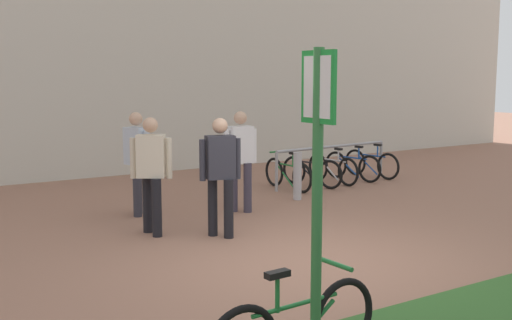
{
  "coord_description": "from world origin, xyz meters",
  "views": [
    {
      "loc": [
        -4.61,
        -6.0,
        2.31
      ],
      "look_at": [
        0.25,
        1.67,
        1.08
      ],
      "focal_mm": 43.74,
      "sensor_mm": 36.0,
      "label": 1
    }
  ],
  "objects_px": {
    "person_shirt_white": "(137,157)",
    "person_casual_tan": "(240,155)",
    "parking_sign_post": "(317,169)",
    "bike_rack_cluster": "(332,167)",
    "person_shirt_blue": "(151,168)",
    "person_suited_navy": "(220,169)",
    "bollard_steel": "(297,176)"
  },
  "relations": [
    {
      "from": "parking_sign_post",
      "to": "person_suited_navy",
      "type": "distance_m",
      "value": 4.48
    },
    {
      "from": "person_suited_navy",
      "to": "bike_rack_cluster",
      "type": "bearing_deg",
      "value": 32.19
    },
    {
      "from": "parking_sign_post",
      "to": "person_casual_tan",
      "type": "height_order",
      "value": "parking_sign_post"
    },
    {
      "from": "parking_sign_post",
      "to": "person_shirt_white",
      "type": "distance_m",
      "value": 6.27
    },
    {
      "from": "bike_rack_cluster",
      "to": "person_suited_navy",
      "type": "height_order",
      "value": "person_suited_navy"
    },
    {
      "from": "bollard_steel",
      "to": "person_suited_navy",
      "type": "bearing_deg",
      "value": -147.6
    },
    {
      "from": "person_casual_tan",
      "to": "bollard_steel",
      "type": "bearing_deg",
      "value": 13.36
    },
    {
      "from": "person_shirt_white",
      "to": "person_suited_navy",
      "type": "distance_m",
      "value": 2.04
    },
    {
      "from": "bollard_steel",
      "to": "person_suited_navy",
      "type": "xyz_separation_m",
      "value": [
        -2.55,
        -1.62,
        0.53
      ]
    },
    {
      "from": "parking_sign_post",
      "to": "person_suited_navy",
      "type": "relative_size",
      "value": 1.46
    },
    {
      "from": "person_casual_tan",
      "to": "bike_rack_cluster",
      "type": "bearing_deg",
      "value": 24.02
    },
    {
      "from": "bollard_steel",
      "to": "person_shirt_blue",
      "type": "xyz_separation_m",
      "value": [
        -3.33,
        -0.96,
        0.53
      ]
    },
    {
      "from": "person_casual_tan",
      "to": "person_shirt_blue",
      "type": "height_order",
      "value": "same"
    },
    {
      "from": "bollard_steel",
      "to": "person_shirt_blue",
      "type": "bearing_deg",
      "value": -163.83
    },
    {
      "from": "bike_rack_cluster",
      "to": "person_casual_tan",
      "type": "height_order",
      "value": "person_casual_tan"
    },
    {
      "from": "parking_sign_post",
      "to": "person_suited_navy",
      "type": "bearing_deg",
      "value": 70.09
    },
    {
      "from": "parking_sign_post",
      "to": "bollard_steel",
      "type": "distance_m",
      "value": 7.16
    },
    {
      "from": "person_casual_tan",
      "to": "person_suited_navy",
      "type": "distance_m",
      "value": 1.68
    },
    {
      "from": "person_shirt_white",
      "to": "person_casual_tan",
      "type": "distance_m",
      "value": 1.73
    },
    {
      "from": "parking_sign_post",
      "to": "person_shirt_white",
      "type": "xyz_separation_m",
      "value": [
        1.03,
        6.15,
        -0.65
      ]
    },
    {
      "from": "bollard_steel",
      "to": "person_shirt_white",
      "type": "xyz_separation_m",
      "value": [
        -3.02,
        0.36,
        0.53
      ]
    },
    {
      "from": "bike_rack_cluster",
      "to": "person_shirt_blue",
      "type": "bearing_deg",
      "value": -158.07
    },
    {
      "from": "parking_sign_post",
      "to": "bike_rack_cluster",
      "type": "bearing_deg",
      "value": 49.9
    },
    {
      "from": "parking_sign_post",
      "to": "person_shirt_blue",
      "type": "height_order",
      "value": "parking_sign_post"
    },
    {
      "from": "person_shirt_white",
      "to": "person_suited_navy",
      "type": "height_order",
      "value": "same"
    },
    {
      "from": "bollard_steel",
      "to": "parking_sign_post",
      "type": "bearing_deg",
      "value": -125.04
    },
    {
      "from": "bike_rack_cluster",
      "to": "person_shirt_blue",
      "type": "xyz_separation_m",
      "value": [
        -5.04,
        -2.03,
        0.64
      ]
    },
    {
      "from": "person_casual_tan",
      "to": "person_suited_navy",
      "type": "height_order",
      "value": "same"
    },
    {
      "from": "person_suited_navy",
      "to": "parking_sign_post",
      "type": "bearing_deg",
      "value": -109.91
    },
    {
      "from": "parking_sign_post",
      "to": "bike_rack_cluster",
      "type": "height_order",
      "value": "parking_sign_post"
    },
    {
      "from": "person_shirt_white",
      "to": "person_casual_tan",
      "type": "relative_size",
      "value": 1.0
    },
    {
      "from": "parking_sign_post",
      "to": "bollard_steel",
      "type": "xyz_separation_m",
      "value": [
        4.06,
        5.79,
        -1.19
      ]
    }
  ]
}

